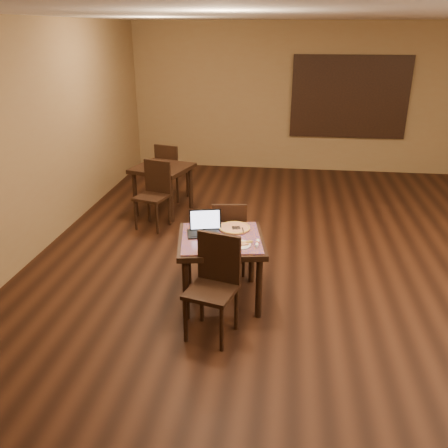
# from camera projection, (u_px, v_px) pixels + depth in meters

# --- Properties ---
(ground) EXTENTS (10.00, 10.00, 0.00)m
(ground) POSITION_uv_depth(u_px,v_px,m) (339.00, 283.00, 5.74)
(ground) COLOR black
(ground) RESTS_ON ground
(wall_back) EXTENTS (8.00, 0.02, 3.00)m
(wall_back) POSITION_uv_depth(u_px,v_px,m) (324.00, 99.00, 9.74)
(wall_back) COLOR olive
(wall_back) RESTS_ON ground
(wall_left) EXTENTS (0.02, 10.00, 3.00)m
(wall_left) POSITION_uv_depth(u_px,v_px,m) (9.00, 150.00, 5.65)
(wall_left) COLOR olive
(wall_left) RESTS_ON ground
(ceiling) EXTENTS (8.00, 10.00, 0.02)m
(ceiling) POSITION_uv_depth(u_px,v_px,m) (368.00, 12.00, 4.59)
(ceiling) COLOR silver
(ceiling) RESTS_ON wall_back
(mural) EXTENTS (2.34, 0.05, 1.64)m
(mural) POSITION_uv_depth(u_px,v_px,m) (350.00, 97.00, 9.62)
(mural) COLOR #264F8B
(mural) RESTS_ON wall_back
(tiled_table) EXTENTS (1.07, 1.07, 0.76)m
(tiled_table) POSITION_uv_depth(u_px,v_px,m) (221.00, 246.00, 5.15)
(tiled_table) COLOR black
(tiled_table) RESTS_ON ground
(chair_main_near) EXTENTS (0.54, 0.54, 1.03)m
(chair_main_near) POSITION_uv_depth(u_px,v_px,m) (215.00, 280.00, 4.62)
(chair_main_near) COLOR black
(chair_main_near) RESTS_ON ground
(chair_main_far) EXTENTS (0.47, 0.47, 0.95)m
(chair_main_far) POSITION_uv_depth(u_px,v_px,m) (229.00, 234.00, 5.76)
(chair_main_far) COLOR black
(chair_main_far) RESTS_ON ground
(laptop) EXTENTS (0.40, 0.35, 0.24)m
(laptop) POSITION_uv_depth(u_px,v_px,m) (204.00, 227.00, 5.21)
(laptop) COLOR black
(laptop) RESTS_ON tiled_table
(plate) EXTENTS (0.24, 0.24, 0.01)m
(plate) POSITION_uv_depth(u_px,v_px,m) (240.00, 245.00, 4.92)
(plate) COLOR white
(plate) RESTS_ON tiled_table
(pizza_slice) EXTENTS (0.26, 0.26, 0.02)m
(pizza_slice) POSITION_uv_depth(u_px,v_px,m) (240.00, 243.00, 4.91)
(pizza_slice) COLOR beige
(pizza_slice) RESTS_ON plate
(pizza_pan) EXTENTS (0.33, 0.33, 0.01)m
(pizza_pan) POSITION_uv_depth(u_px,v_px,m) (235.00, 229.00, 5.32)
(pizza_pan) COLOR silver
(pizza_pan) RESTS_ON tiled_table
(pizza_whole) EXTENTS (0.35, 0.35, 0.02)m
(pizza_whole) POSITION_uv_depth(u_px,v_px,m) (235.00, 228.00, 5.31)
(pizza_whole) COLOR beige
(pizza_whole) RESTS_ON pizza_pan
(spatula) EXTENTS (0.14, 0.24, 0.01)m
(spatula) POSITION_uv_depth(u_px,v_px,m) (236.00, 228.00, 5.29)
(spatula) COLOR silver
(spatula) RESTS_ON pizza_whole
(napkin_roll) EXTENTS (0.04, 0.16, 0.04)m
(napkin_roll) POSITION_uv_depth(u_px,v_px,m) (257.00, 243.00, 4.93)
(napkin_roll) COLOR white
(napkin_roll) RESTS_ON tiled_table
(other_table_b) EXTENTS (1.03, 1.03, 0.78)m
(other_table_b) POSITION_uv_depth(u_px,v_px,m) (163.00, 174.00, 7.71)
(other_table_b) COLOR black
(other_table_b) RESTS_ON ground
(other_table_b_chair_near) EXTENTS (0.54, 0.54, 1.01)m
(other_table_b_chair_near) POSITION_uv_depth(u_px,v_px,m) (155.00, 190.00, 7.19)
(other_table_b_chair_near) COLOR black
(other_table_b_chair_near) RESTS_ON ground
(other_table_b_chair_far) EXTENTS (0.54, 0.54, 1.01)m
(other_table_b_chair_far) POSITION_uv_depth(u_px,v_px,m) (170.00, 169.00, 8.28)
(other_table_b_chair_far) COLOR black
(other_table_b_chair_far) RESTS_ON ground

